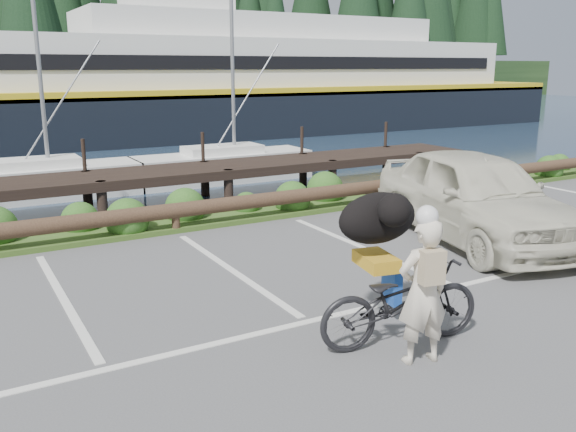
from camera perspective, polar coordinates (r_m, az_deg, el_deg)
name	(u,v)px	position (r m, az deg, el deg)	size (l,w,h in m)	color
ground	(292,311)	(8.30, 0.41, -8.92)	(72.00, 72.00, 0.00)	#4D4D4F
vegetation_strip	(165,222)	(12.92, -11.45, -0.60)	(34.00, 1.60, 0.10)	#3D5B21
log_rail	(176,233)	(12.29, -10.41, -1.54)	(32.00, 0.30, 0.60)	#443021
bicycle	(400,301)	(7.32, 10.48, -7.87)	(0.71, 2.03, 1.07)	black
cyclist	(423,292)	(6.84, 12.51, -6.93)	(0.60, 0.40, 1.65)	beige
dog	(378,218)	(7.61, 8.39, -0.19)	(1.11, 0.54, 0.64)	black
parked_car	(475,196)	(11.92, 17.11, 1.84)	(2.02, 5.02, 1.71)	beige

